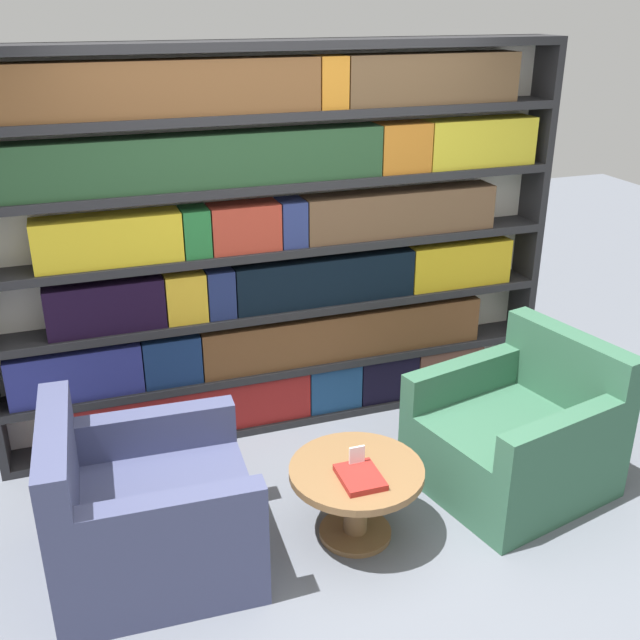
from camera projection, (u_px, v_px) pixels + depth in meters
The scene contains 7 objects.
ground_plane at pixel (369, 555), 3.77m from camera, with size 14.00×14.00×0.00m, color slate.
bookshelf at pixel (280, 250), 4.56m from camera, with size 3.54×0.30×2.37m.
armchair_left at pixel (146, 516), 3.59m from camera, with size 0.98×0.91×0.85m.
armchair_right at pixel (517, 438), 4.23m from camera, with size 1.11×1.05×0.85m.
coffee_table at pixel (356, 487), 3.80m from camera, with size 0.69×0.69×0.41m.
table_sign at pixel (357, 459), 3.73m from camera, with size 0.08×0.06×0.13m.
stray_book at pixel (360, 477), 3.65m from camera, with size 0.20×0.26×0.03m.
Camera 1 is at (-1.22, -2.74, 2.58)m, focal length 42.00 mm.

